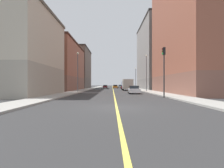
% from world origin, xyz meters
% --- Properties ---
extents(ground_plane, '(400.00, 400.00, 0.00)m').
position_xyz_m(ground_plane, '(0.00, 0.00, 0.00)').
color(ground_plane, '#2E2E2F').
rests_on(ground_plane, ground).
extents(sidewalk_left, '(2.86, 168.00, 0.15)m').
position_xyz_m(sidewalk_left, '(7.70, 49.00, 0.07)').
color(sidewalk_left, '#9E9B93').
rests_on(sidewalk_left, ground).
extents(sidewalk_right, '(2.86, 168.00, 0.15)m').
position_xyz_m(sidewalk_right, '(-7.70, 49.00, 0.07)').
color(sidewalk_right, '#9E9B93').
rests_on(sidewalk_right, ground).
extents(lane_center_stripe, '(0.16, 154.00, 0.01)m').
position_xyz_m(lane_center_stripe, '(0.00, 49.00, 0.01)').
color(lane_center_stripe, '#E5D14C').
rests_on(lane_center_stripe, ground).
extents(building_left_near, '(8.75, 22.83, 22.45)m').
position_xyz_m(building_left_near, '(13.35, 18.91, 11.23)').
color(building_left_near, brown).
rests_on(building_left_near, ground).
extents(building_left_mid, '(8.75, 22.90, 20.93)m').
position_xyz_m(building_left_mid, '(13.35, 44.84, 10.47)').
color(building_left_mid, slate).
rests_on(building_left_mid, ground).
extents(building_right_corner, '(8.75, 14.92, 12.20)m').
position_xyz_m(building_right_corner, '(-13.35, 13.46, 6.11)').
color(building_right_corner, '#9D9688').
rests_on(building_right_corner, ground).
extents(building_right_midblock, '(8.75, 21.96, 12.00)m').
position_xyz_m(building_right_midblock, '(-13.35, 33.89, 6.01)').
color(building_right_midblock, brown).
rests_on(building_right_midblock, ground).
extents(building_right_distant, '(8.75, 17.85, 14.76)m').
position_xyz_m(building_right_distant, '(-13.35, 55.46, 7.39)').
color(building_right_distant, brown).
rests_on(building_right_distant, ground).
extents(traffic_light_left_near, '(0.40, 0.32, 6.00)m').
position_xyz_m(traffic_light_left_near, '(5.85, 8.84, 3.89)').
color(traffic_light_left_near, '#2D2D2D').
rests_on(traffic_light_left_near, ground).
extents(street_lamp_left_near, '(0.36, 0.36, 7.60)m').
position_xyz_m(street_lamp_left_near, '(6.87, 25.27, 4.72)').
color(street_lamp_left_near, '#4C4C51').
rests_on(street_lamp_left_near, ground).
extents(street_lamp_right_near, '(0.36, 0.36, 7.54)m').
position_xyz_m(street_lamp_right_near, '(-6.87, 21.98, 4.69)').
color(street_lamp_right_near, '#4C4C51').
rests_on(street_lamp_right_near, ground).
extents(street_lamp_left_far, '(0.36, 0.36, 6.48)m').
position_xyz_m(street_lamp_left_far, '(6.87, 42.46, 4.13)').
color(street_lamp_left_far, '#4C4C51').
rests_on(street_lamp_left_far, ground).
extents(car_maroon, '(1.96, 4.38, 1.25)m').
position_xyz_m(car_maroon, '(-3.15, 62.02, 0.62)').
color(car_maroon, maroon).
rests_on(car_maroon, ground).
extents(car_red, '(1.95, 4.49, 1.30)m').
position_xyz_m(car_red, '(3.61, 48.26, 0.64)').
color(car_red, red).
rests_on(car_red, ground).
extents(car_orange, '(1.80, 3.92, 1.34)m').
position_xyz_m(car_orange, '(0.94, 56.83, 0.64)').
color(car_orange, orange).
rests_on(car_orange, ground).
extents(car_white, '(1.94, 4.35, 1.36)m').
position_xyz_m(car_white, '(3.37, 18.05, 0.66)').
color(car_white, white).
rests_on(car_white, ground).
extents(car_green, '(1.82, 4.50, 1.30)m').
position_xyz_m(car_green, '(3.84, 58.02, 0.64)').
color(car_green, '#1E6B38').
rests_on(car_green, ground).
extents(car_silver, '(1.95, 4.60, 1.30)m').
position_xyz_m(car_silver, '(3.47, 69.37, 0.64)').
color(car_silver, silver).
rests_on(car_silver, ground).
extents(box_truck, '(2.58, 6.94, 2.83)m').
position_xyz_m(box_truck, '(3.61, 34.16, 1.53)').
color(box_truck, navy).
rests_on(box_truck, ground).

